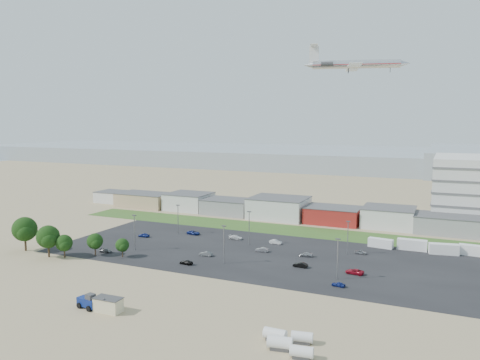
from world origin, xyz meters
The scene contains 40 objects.
ground centered at (0.00, 0.00, 0.00)m, with size 700.00×700.00×0.00m, color #9A8862.
parking_lot centered at (5.00, 20.00, 0.01)m, with size 120.00×50.00×0.01m, color black.
grass_strip centered at (0.00, 52.00, 0.01)m, with size 160.00×16.00×0.02m, color #385720.
hills_backdrop centered at (40.00, 315.00, 4.50)m, with size 700.00×200.00×9.00m, color gray, non-canonical shape.
building_row centered at (-17.00, 71.00, 4.00)m, with size 170.00×20.00×8.00m, color silver, non-canonical shape.
portable_shed centered at (-6.08, -31.55, 1.46)m, with size 5.81×3.02×2.93m, color beige, non-canonical shape.
telehandler centered at (-11.06, -31.85, 1.60)m, with size 7.67×2.56×3.20m, color navy, non-canonical shape.
storage_tank_nw centered at (28.82, -29.71, 1.19)m, with size 3.97×1.98×2.38m, color silver, non-canonical shape.
storage_tank_ne centered at (33.40, -28.69, 1.11)m, with size 3.69×1.85×2.21m, color silver, non-canonical shape.
storage_tank_sw centered at (30.70, -32.48, 1.26)m, with size 4.19×2.10×2.52m, color silver, non-canonical shape.
storage_tank_se centered at (34.85, -33.81, 1.13)m, with size 3.76×1.88×2.26m, color silver, non-canonical shape.
box_trailer_a centered at (37.27, 41.26, 1.36)m, with size 7.28×2.27×2.73m, color silver, non-canonical shape.
box_trailer_b centered at (46.21, 42.23, 1.58)m, with size 8.45×2.64×3.17m, color silver, non-canonical shape.
box_trailer_c centered at (54.89, 41.16, 1.52)m, with size 8.10×2.53×3.04m, color silver, non-canonical shape.
box_trailer_d centered at (62.81, 43.22, 1.48)m, with size 7.90×2.47×2.96m, color silver, non-canonical shape.
tree_far_left centered at (-58.40, -5.64, 5.75)m, with size 7.67×7.67×11.51m, color black, non-canonical shape.
tree_left centered at (-47.04, -7.67, 5.15)m, with size 6.86×6.86×10.29m, color black, non-canonical shape.
tree_mid centered at (-42.45, -6.39, 3.74)m, with size 4.99×4.99×7.48m, color black, non-canonical shape.
tree_right centered at (-36.25, -0.92, 3.63)m, with size 4.84×4.84×7.26m, color black, non-canonical shape.
tree_near centered at (-27.98, 0.79, 3.05)m, with size 4.07×4.07×6.11m, color black, non-canonical shape.
lightpole_front_l centered at (-29.23, 8.26, 5.33)m, with size 1.26×0.52×10.67m, color slate, non-canonical shape.
lightpole_front_m centered at (0.82, 7.25, 5.20)m, with size 1.22×0.51×10.40m, color slate, non-canonical shape.
lightpole_front_r centered at (31.59, 6.87, 5.04)m, with size 1.19×0.49×10.08m, color slate, non-canonical shape.
lightpole_back_l centered at (-28.40, 31.29, 5.01)m, with size 1.18×0.49×10.02m, color slate, non-canonical shape.
lightpole_back_m centered at (-0.68, 28.14, 5.25)m, with size 1.24×0.52×10.51m, color slate, non-canonical shape.
lightpole_back_r centered at (29.51, 29.76, 4.87)m, with size 1.15×0.48×9.73m, color slate, non-canonical shape.
airliner centered at (16.21, 106.22, 62.91)m, with size 45.26×30.86×13.37m, color silver, non-canonical shape.
parked_car_0 centered at (34.76, 12.50, 0.64)m, with size 2.12×4.60×1.28m, color maroon.
parked_car_1 centered at (20.75, 12.26, 0.65)m, with size 1.37×3.93×1.29m, color black.
parked_car_2 centered at (33.02, 1.86, 0.54)m, with size 1.28×3.17×1.08m, color navy.
parked_car_3 centered at (-8.01, 2.21, 0.56)m, with size 1.57×3.86×1.12m, color black.
parked_car_4 centered at (-6.99, 11.40, 0.63)m, with size 1.33×3.82×1.26m, color #595B5E.
parked_car_5 centered at (-36.40, 22.64, 0.65)m, with size 1.53×3.82×1.30m, color navy.
parked_car_6 centered at (-7.16, 32.25, 0.65)m, with size 1.83×4.50×1.30m, color silver.
parked_car_7 centered at (6.08, 22.01, 0.64)m, with size 1.35×3.88×1.28m, color #A5A5AA.
parked_car_8 centered at (33.05, 31.56, 0.58)m, with size 1.36×3.38×1.15m, color #A5A5AA.
parked_car_9 centered at (-23.08, 32.43, 0.65)m, with size 2.14×4.65×1.29m, color navy.
parked_car_10 centered at (-35.42, 2.63, 0.59)m, with size 1.65×4.05×1.18m, color #595B5E.
parked_car_11 centered at (6.64, 32.15, 0.65)m, with size 1.37×3.92×1.29m, color silver.
parked_car_12 centered at (19.20, 22.50, 0.57)m, with size 1.60×3.93×1.14m, color #A5A5AA.
Camera 1 is at (54.94, -102.92, 37.77)m, focal length 35.00 mm.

